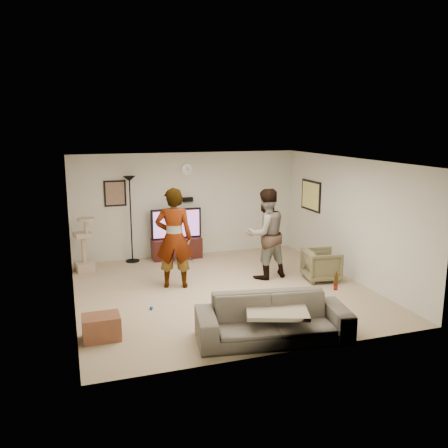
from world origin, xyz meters
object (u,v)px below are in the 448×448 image
object	(u,v)px
person_left	(174,238)
armchair	(321,265)
beer_bottle	(336,282)
tv	(176,224)
cat_tree	(83,244)
tv_stand	(177,248)
sofa	(273,319)
person_right	(266,234)
side_table	(101,327)
floor_lamp	(131,220)

from	to	relation	value
person_left	armchair	bearing A→B (deg)	-174.44
person_left	beer_bottle	world-z (taller)	person_left
tv	cat_tree	distance (m)	2.19
tv_stand	armchair	bearing A→B (deg)	-46.04
tv	sofa	distance (m)	4.85
cat_tree	armchair	bearing A→B (deg)	-25.47
cat_tree	sofa	size ratio (longest dim) A/B	0.53
person_right	tv_stand	bearing A→B (deg)	-65.35
tv	side_table	size ratio (longest dim) A/B	2.17
tv_stand	beer_bottle	distance (m)	5.04
tv_stand	floor_lamp	size ratio (longest dim) A/B	0.59
tv	person_left	world-z (taller)	person_left
tv_stand	tv	xyz separation A→B (m)	(0.00, 0.00, 0.60)
tv	sofa	size ratio (longest dim) A/B	0.53
person_left	sofa	xyz separation A→B (m)	(0.86, -2.79, -0.66)
floor_lamp	side_table	world-z (taller)	floor_lamp
person_left	sofa	size ratio (longest dim) A/B	0.87
tv_stand	floor_lamp	world-z (taller)	floor_lamp
sofa	armchair	world-z (taller)	sofa
floor_lamp	beer_bottle	bearing A→B (deg)	-63.13
cat_tree	beer_bottle	size ratio (longest dim) A/B	4.77
person_left	side_table	size ratio (longest dim) A/B	3.58
cat_tree	beer_bottle	bearing A→B (deg)	-51.36
tv	sofa	bearing A→B (deg)	-85.69
tv	floor_lamp	bearing A→B (deg)	177.55
tv_stand	armchair	world-z (taller)	armchair
armchair	floor_lamp	bearing A→B (deg)	62.05
beer_bottle	side_table	xyz separation A→B (m)	(-3.47, 0.83, -0.60)
tv	cat_tree	bearing A→B (deg)	-170.56
cat_tree	armchair	distance (m)	5.12
tv	person_left	size ratio (longest dim) A/B	0.61
person_right	beer_bottle	world-z (taller)	person_right
person_left	beer_bottle	size ratio (longest dim) A/B	7.92
sofa	beer_bottle	size ratio (longest dim) A/B	9.07
tv_stand	sofa	bearing A→B (deg)	-85.69
floor_lamp	side_table	xyz separation A→B (m)	(-1.01, -4.02, -0.82)
tv_stand	cat_tree	size ratio (longest dim) A/B	0.99
person_right	side_table	size ratio (longest dim) A/B	3.40
armchair	tv_stand	bearing A→B (deg)	52.50
floor_lamp	side_table	bearing A→B (deg)	-104.15
tv_stand	tv	size ratio (longest dim) A/B	0.98
tv_stand	cat_tree	xyz separation A→B (m)	(-2.15, -0.36, 0.35)
person_right	side_table	world-z (taller)	person_right
person_right	armchair	distance (m)	1.32
tv	person_left	xyz separation A→B (m)	(-0.50, -2.01, 0.14)
floor_lamp	person_left	distance (m)	2.13
cat_tree	beer_bottle	world-z (taller)	cat_tree
tv_stand	tv	distance (m)	0.60
cat_tree	side_table	world-z (taller)	cat_tree
beer_bottle	tv_stand	bearing A→B (deg)	106.31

